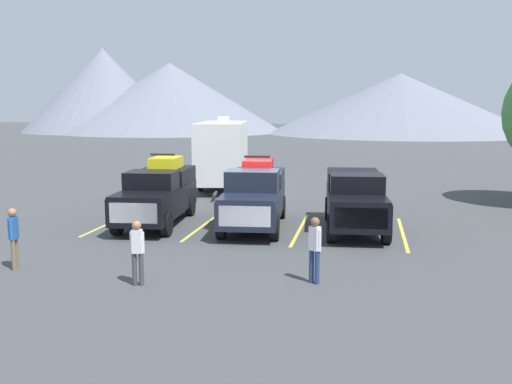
{
  "coord_description": "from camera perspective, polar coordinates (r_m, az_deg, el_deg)",
  "views": [
    {
      "loc": [
        4.15,
        -20.7,
        4.56
      ],
      "look_at": [
        0.0,
        0.58,
        1.2
      ],
      "focal_mm": 39.19,
      "sensor_mm": 36.0,
      "label": 1
    }
  ],
  "objects": [
    {
      "name": "person_b",
      "position": [
        14.55,
        -12.02,
        -5.65
      ],
      "size": [
        0.37,
        0.23,
        1.69
      ],
      "color": "#3F3F42",
      "rests_on": "ground"
    },
    {
      "name": "person_c",
      "position": [
        17.02,
        -23.5,
        -3.99
      ],
      "size": [
        0.25,
        0.38,
        1.75
      ],
      "color": "#726047",
      "rests_on": "ground"
    },
    {
      "name": "pickup_truck_b",
      "position": [
        21.13,
        -0.14,
        -0.28
      ],
      "size": [
        2.53,
        5.86,
        2.63
      ],
      "color": "black",
      "rests_on": "ground"
    },
    {
      "name": "pickup_truck_c",
      "position": [
        20.83,
        10.08,
        -0.68
      ],
      "size": [
        2.5,
        5.51,
        2.16
      ],
      "color": "black",
      "rests_on": "ground"
    },
    {
      "name": "ground_plane",
      "position": [
        21.6,
        -0.3,
        -3.38
      ],
      "size": [
        240.0,
        240.0,
        0.0
      ],
      "primitive_type": "plane",
      "color": "#3F4244"
    },
    {
      "name": "lot_stripe_a",
      "position": [
        22.96,
        -14.33,
        -2.92
      ],
      "size": [
        0.12,
        5.5,
        0.01
      ],
      "primitive_type": "cube",
      "color": "gold",
      "rests_on": "ground"
    },
    {
      "name": "lot_stripe_c",
      "position": [
        20.91,
        4.5,
        -3.8
      ],
      "size": [
        0.12,
        5.5,
        0.01
      ],
      "primitive_type": "cube",
      "color": "gold",
      "rests_on": "ground"
    },
    {
      "name": "camper_trailer_a",
      "position": [
        30.66,
        -3.45,
        4.16
      ],
      "size": [
        3.35,
        7.62,
        3.97
      ],
      "color": "white",
      "rests_on": "ground"
    },
    {
      "name": "lot_stripe_b",
      "position": [
        21.64,
        -5.36,
        -3.38
      ],
      "size": [
        0.12,
        5.5,
        0.01
      ],
      "primitive_type": "cube",
      "color": "gold",
      "rests_on": "ground"
    },
    {
      "name": "mountain_ridge",
      "position": [
        95.57,
        8.69,
        9.87
      ],
      "size": [
        129.62,
        43.78,
        17.1
      ],
      "color": "slate",
      "rests_on": "ground"
    },
    {
      "name": "person_a",
      "position": [
        14.48,
        6.01,
        -5.45
      ],
      "size": [
        0.35,
        0.31,
        1.74
      ],
      "color": "navy",
      "rests_on": "ground"
    },
    {
      "name": "pickup_truck_a",
      "position": [
        22.05,
        -9.98,
        -0.07
      ],
      "size": [
        2.47,
        5.73,
        2.67
      ],
      "color": "black",
      "rests_on": "ground"
    },
    {
      "name": "lot_stripe_d",
      "position": [
        20.84,
        14.75,
        -4.12
      ],
      "size": [
        0.12,
        5.5,
        0.01
      ],
      "primitive_type": "cube",
      "color": "gold",
      "rests_on": "ground"
    }
  ]
}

